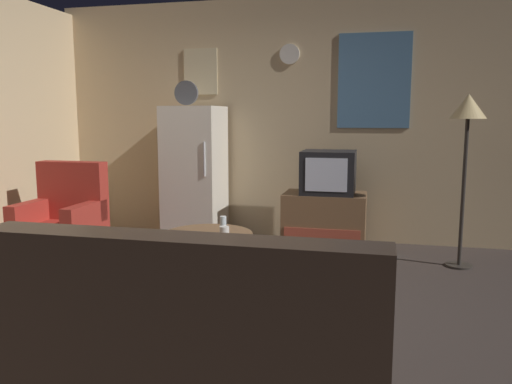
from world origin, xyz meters
TOP-DOWN VIEW (x-y plane):
  - ground_plane at (0.00, 0.00)m, footprint 12.00×12.00m
  - wall_with_art at (0.01, 2.45)m, footprint 5.20×0.12m
  - fridge at (-0.83, 2.03)m, footprint 0.60×0.62m
  - tv_stand at (0.62, 1.94)m, footprint 0.84×0.53m
  - crt_tv at (0.65, 1.94)m, footprint 0.54×0.51m
  - standing_lamp at (1.91, 1.63)m, footprint 0.32×0.32m
  - coffee_table at (-0.18, 0.53)m, footprint 0.72×0.72m
  - wine_glass at (-0.04, 0.49)m, footprint 0.05×0.05m
  - mug_ceramic_white at (0.00, 0.40)m, footprint 0.08×0.08m
  - armchair at (-1.74, 0.86)m, footprint 0.68×0.68m
  - couch at (0.36, -1.22)m, footprint 1.70×0.80m
  - book_stack at (1.21, 1.87)m, footprint 0.21×0.16m

SIDE VIEW (x-z plane):
  - ground_plane at x=0.00m, z-range 0.00..0.00m
  - book_stack at x=1.21m, z-range 0.00..0.13m
  - coffee_table at x=-0.18m, z-range 0.00..0.46m
  - tv_stand at x=0.62m, z-range 0.00..0.60m
  - couch at x=0.36m, z-range -0.15..0.77m
  - armchair at x=-1.74m, z-range -0.14..0.82m
  - mug_ceramic_white at x=0.00m, z-range 0.46..0.55m
  - wine_glass at x=-0.04m, z-range 0.46..0.61m
  - fridge at x=-0.83m, z-range -0.13..1.64m
  - crt_tv at x=0.65m, z-range 0.60..1.04m
  - wall_with_art at x=0.01m, z-range 0.01..2.69m
  - standing_lamp at x=1.91m, z-range 0.56..2.15m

